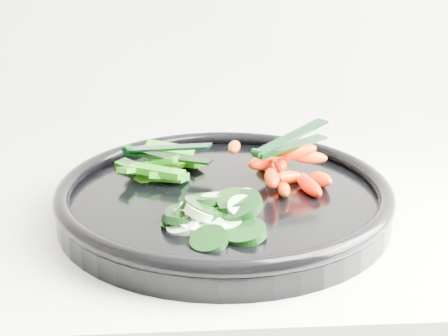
{
  "coord_description": "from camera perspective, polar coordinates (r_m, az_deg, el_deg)",
  "views": [
    {
      "loc": [
        0.6,
        0.97,
        1.23
      ],
      "look_at": [
        0.64,
        1.61,
        0.99
      ],
      "focal_mm": 50.0,
      "sensor_mm": 36.0,
      "label": 1
    }
  ],
  "objects": [
    {
      "name": "carrot_pile",
      "position": [
        0.73,
        5.68,
        0.01
      ],
      "size": [
        0.13,
        0.14,
        0.05
      ],
      "color": "#E35500",
      "rests_on": "veggie_tray"
    },
    {
      "name": "veggie_tray",
      "position": [
        0.7,
        -0.0,
        -2.64
      ],
      "size": [
        0.47,
        0.47,
        0.04
      ],
      "color": "black",
      "rests_on": "counter"
    },
    {
      "name": "tong_carrot",
      "position": [
        0.72,
        5.98,
        2.37
      ],
      "size": [
        0.1,
        0.08,
        0.02
      ],
      "color": "black",
      "rests_on": "carrot_pile"
    },
    {
      "name": "cucumber_pile",
      "position": [
        0.63,
        -1.23,
        -4.19
      ],
      "size": [
        0.12,
        0.13,
        0.04
      ],
      "color": "black",
      "rests_on": "veggie_tray"
    },
    {
      "name": "tong_pepper",
      "position": [
        0.76,
        -5.43,
        1.45
      ],
      "size": [
        0.11,
        0.06,
        0.02
      ],
      "color": "black",
      "rests_on": "pepper_pile"
    },
    {
      "name": "pepper_pile",
      "position": [
        0.76,
        -5.85,
        0.03
      ],
      "size": [
        0.11,
        0.11,
        0.04
      ],
      "color": "#1D6B0A",
      "rests_on": "veggie_tray"
    }
  ]
}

